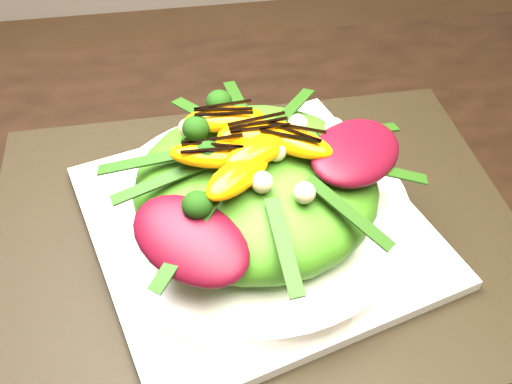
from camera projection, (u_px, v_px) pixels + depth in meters
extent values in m
cube|color=black|center=(16.00, 380.00, 0.46)|extent=(1.60, 0.90, 0.75)
cube|color=black|center=(256.00, 229.00, 0.54)|extent=(0.48, 0.36, 0.00)
cube|color=silver|center=(256.00, 224.00, 0.54)|extent=(0.34, 0.34, 0.01)
cylinder|color=white|center=(256.00, 212.00, 0.52)|extent=(0.33, 0.33, 0.02)
ellipsoid|color=#3F7916|center=(256.00, 185.00, 0.50)|extent=(0.24, 0.24, 0.07)
ellipsoid|color=#480713|center=(356.00, 152.00, 0.48)|extent=(0.11, 0.11, 0.02)
ellipsoid|color=orange|center=(236.00, 124.00, 0.49)|extent=(0.07, 0.04, 0.02)
sphere|color=#0C3509|center=(171.00, 125.00, 0.50)|extent=(0.04, 0.04, 0.03)
sphere|color=beige|center=(313.00, 196.00, 0.44)|extent=(0.02, 0.02, 0.02)
cube|color=black|center=(236.00, 115.00, 0.49)|extent=(0.04, 0.01, 0.00)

